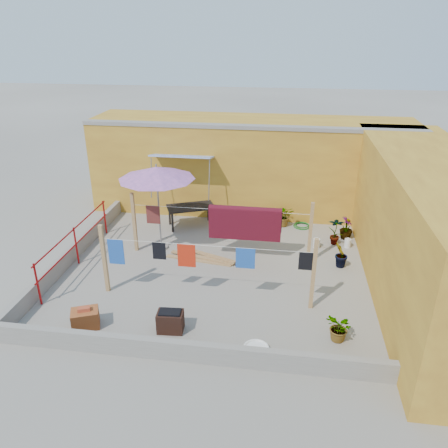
{
  "coord_description": "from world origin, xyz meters",
  "views": [
    {
      "loc": [
        1.73,
        -10.18,
        6.03
      ],
      "look_at": [
        0.19,
        0.3,
        1.25
      ],
      "focal_mm": 35.0,
      "sensor_mm": 36.0,
      "label": 1
    }
  ],
  "objects_px": {
    "patio_umbrella": "(157,173)",
    "outdoor_table": "(191,208)",
    "brick_stack": "(85,318)",
    "plant_back_a": "(284,216)",
    "green_hose": "(302,226)",
    "water_jug_a": "(348,243)",
    "brazier": "(170,321)",
    "white_basin": "(256,349)",
    "water_jug_b": "(316,243)"
  },
  "relations": [
    {
      "from": "brazier",
      "to": "white_basin",
      "type": "relative_size",
      "value": 1.07
    },
    {
      "from": "outdoor_table",
      "to": "green_hose",
      "type": "xyz_separation_m",
      "value": [
        3.64,
        0.47,
        -0.6
      ]
    },
    {
      "from": "water_jug_a",
      "to": "brazier",
      "type": "bearing_deg",
      "value": -132.52
    },
    {
      "from": "patio_umbrella",
      "to": "plant_back_a",
      "type": "distance_m",
      "value": 4.62
    },
    {
      "from": "water_jug_a",
      "to": "green_hose",
      "type": "xyz_separation_m",
      "value": [
        -1.33,
        1.29,
        -0.1
      ]
    },
    {
      "from": "patio_umbrella",
      "to": "outdoor_table",
      "type": "relative_size",
      "value": 1.54
    },
    {
      "from": "water_jug_a",
      "to": "plant_back_a",
      "type": "xyz_separation_m",
      "value": [
        -1.94,
        1.29,
        0.22
      ]
    },
    {
      "from": "patio_umbrella",
      "to": "brick_stack",
      "type": "height_order",
      "value": "patio_umbrella"
    },
    {
      "from": "brick_stack",
      "to": "water_jug_a",
      "type": "xyz_separation_m",
      "value": [
        6.12,
        4.76,
        -0.08
      ]
    },
    {
      "from": "patio_umbrella",
      "to": "green_hose",
      "type": "distance_m",
      "value": 5.24
    },
    {
      "from": "brick_stack",
      "to": "brazier",
      "type": "bearing_deg",
      "value": 4.34
    },
    {
      "from": "brazier",
      "to": "green_hose",
      "type": "xyz_separation_m",
      "value": [
        2.91,
        5.92,
        -0.21
      ]
    },
    {
      "from": "brick_stack",
      "to": "brazier",
      "type": "xyz_separation_m",
      "value": [
        1.88,
        0.14,
        0.03
      ]
    },
    {
      "from": "green_hose",
      "to": "patio_umbrella",
      "type": "bearing_deg",
      "value": -152.72
    },
    {
      "from": "brazier",
      "to": "water_jug_b",
      "type": "distance_m",
      "value": 5.57
    },
    {
      "from": "patio_umbrella",
      "to": "white_basin",
      "type": "height_order",
      "value": "patio_umbrella"
    },
    {
      "from": "outdoor_table",
      "to": "brick_stack",
      "type": "xyz_separation_m",
      "value": [
        -1.15,
        -5.59,
        -0.42
      ]
    },
    {
      "from": "water_jug_a",
      "to": "water_jug_b",
      "type": "distance_m",
      "value": 0.94
    },
    {
      "from": "brick_stack",
      "to": "brazier",
      "type": "height_order",
      "value": "brick_stack"
    },
    {
      "from": "green_hose",
      "to": "plant_back_a",
      "type": "xyz_separation_m",
      "value": [
        -0.61,
        0.0,
        0.32
      ]
    },
    {
      "from": "plant_back_a",
      "to": "outdoor_table",
      "type": "bearing_deg",
      "value": -171.25
    },
    {
      "from": "green_hose",
      "to": "plant_back_a",
      "type": "height_order",
      "value": "plant_back_a"
    },
    {
      "from": "outdoor_table",
      "to": "brazier",
      "type": "bearing_deg",
      "value": -82.35
    },
    {
      "from": "brick_stack",
      "to": "plant_back_a",
      "type": "xyz_separation_m",
      "value": [
        4.18,
        6.06,
        0.14
      ]
    },
    {
      "from": "brick_stack",
      "to": "green_hose",
      "type": "distance_m",
      "value": 7.72
    },
    {
      "from": "white_basin",
      "to": "brick_stack",
      "type": "bearing_deg",
      "value": 176.3
    },
    {
      "from": "water_jug_b",
      "to": "plant_back_a",
      "type": "xyz_separation_m",
      "value": [
        -1.01,
        1.44,
        0.22
      ]
    },
    {
      "from": "patio_umbrella",
      "to": "brick_stack",
      "type": "bearing_deg",
      "value": -98.77
    },
    {
      "from": "outdoor_table",
      "to": "green_hose",
      "type": "distance_m",
      "value": 3.72
    },
    {
      "from": "brazier",
      "to": "plant_back_a",
      "type": "bearing_deg",
      "value": 68.74
    },
    {
      "from": "white_basin",
      "to": "water_jug_a",
      "type": "relative_size",
      "value": 1.79
    },
    {
      "from": "water_jug_a",
      "to": "white_basin",
      "type": "bearing_deg",
      "value": -115.11
    },
    {
      "from": "water_jug_a",
      "to": "green_hose",
      "type": "relative_size",
      "value": 0.54
    },
    {
      "from": "outdoor_table",
      "to": "brazier",
      "type": "height_order",
      "value": "outdoor_table"
    },
    {
      "from": "brazier",
      "to": "white_basin",
      "type": "bearing_deg",
      "value": -11.54
    },
    {
      "from": "brick_stack",
      "to": "green_hose",
      "type": "relative_size",
      "value": 1.24
    },
    {
      "from": "water_jug_b",
      "to": "white_basin",
      "type": "bearing_deg",
      "value": -106.3
    },
    {
      "from": "outdoor_table",
      "to": "brick_stack",
      "type": "distance_m",
      "value": 5.72
    },
    {
      "from": "outdoor_table",
      "to": "plant_back_a",
      "type": "bearing_deg",
      "value": 8.75
    },
    {
      "from": "brazier",
      "to": "brick_stack",
      "type": "bearing_deg",
      "value": -175.66
    },
    {
      "from": "green_hose",
      "to": "plant_back_a",
      "type": "relative_size",
      "value": 0.78
    },
    {
      "from": "brick_stack",
      "to": "outdoor_table",
      "type": "bearing_deg",
      "value": 78.42
    },
    {
      "from": "patio_umbrella",
      "to": "brick_stack",
      "type": "relative_size",
      "value": 3.73
    },
    {
      "from": "brazier",
      "to": "plant_back_a",
      "type": "height_order",
      "value": "plant_back_a"
    },
    {
      "from": "brick_stack",
      "to": "white_basin",
      "type": "relative_size",
      "value": 1.28
    },
    {
      "from": "brazier",
      "to": "green_hose",
      "type": "distance_m",
      "value": 6.6
    },
    {
      "from": "patio_umbrella",
      "to": "water_jug_a",
      "type": "relative_size",
      "value": 8.51
    },
    {
      "from": "white_basin",
      "to": "plant_back_a",
      "type": "bearing_deg",
      "value": 86.28
    },
    {
      "from": "brick_stack",
      "to": "plant_back_a",
      "type": "bearing_deg",
      "value": 55.4
    },
    {
      "from": "patio_umbrella",
      "to": "outdoor_table",
      "type": "xyz_separation_m",
      "value": [
        0.54,
        1.69,
        -1.69
      ]
    }
  ]
}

